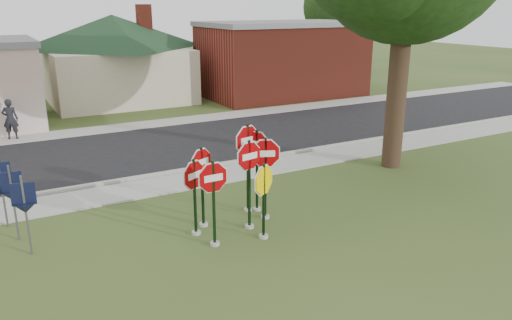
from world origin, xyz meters
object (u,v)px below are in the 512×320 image
stop_sign_left (213,192)px  pedestrian (10,119)px  stop_sign_yellow (264,192)px  stop_sign_center (249,172)px

stop_sign_left → pedestrian: size_ratio=1.30×
stop_sign_yellow → stop_sign_left: size_ratio=0.91×
stop_sign_yellow → stop_sign_left: (-1.27, 0.23, 0.15)m
stop_sign_center → stop_sign_yellow: stop_sign_center is taller
stop_sign_yellow → stop_sign_left: 1.30m
stop_sign_yellow → pedestrian: size_ratio=1.19×
stop_sign_center → pedestrian: bearing=110.3°
stop_sign_center → pedestrian: (-4.88, 13.17, -0.62)m
stop_sign_yellow → pedestrian: bearing=109.5°
stop_sign_center → stop_sign_yellow: size_ratio=1.20×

